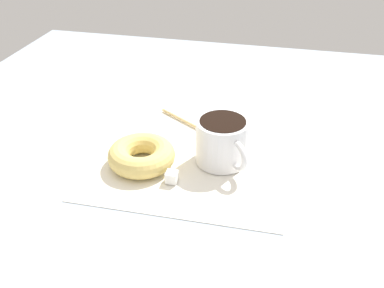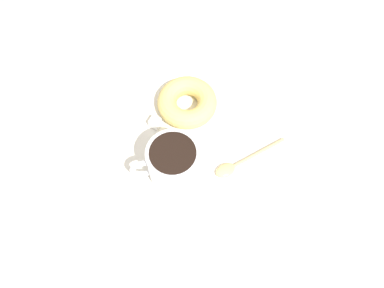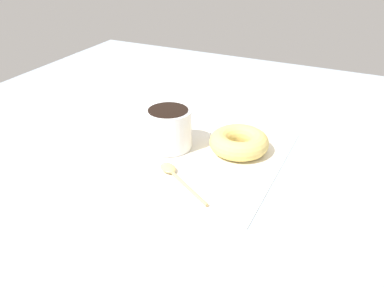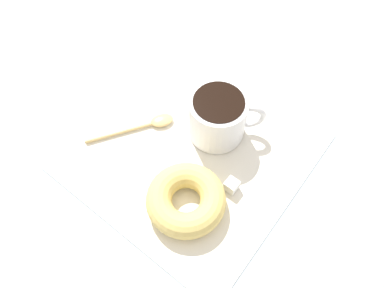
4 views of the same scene
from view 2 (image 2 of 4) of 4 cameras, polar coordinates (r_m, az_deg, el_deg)
name	(u,v)px [view 2 (image 2 of 4)]	position (r cm, az deg, el deg)	size (l,w,h in cm)	color
ground_plane	(171,158)	(67.31, -3.17, -2.14)	(120.00, 120.00, 2.00)	#99A8B7
napkin	(192,149)	(66.65, 0.00, -0.84)	(32.16, 32.16, 0.30)	white
coffee_cup	(173,162)	(61.21, -2.98, -2.81)	(9.30, 10.21, 7.55)	white
donut	(187,102)	(69.31, -0.75, 6.38)	(11.04, 11.04, 3.57)	#E5C66B
spoon	(236,165)	(65.23, 6.66, -3.17)	(12.66, 8.94, 0.90)	#D8B772
sugar_cube	(155,122)	(68.41, -5.65, 3.29)	(1.77, 1.77, 1.77)	white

